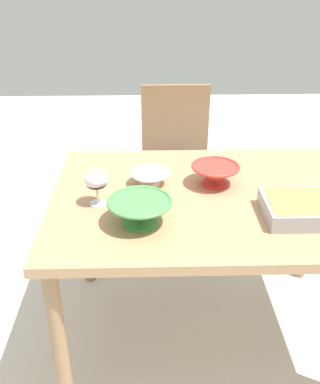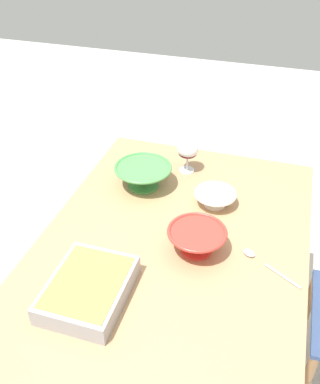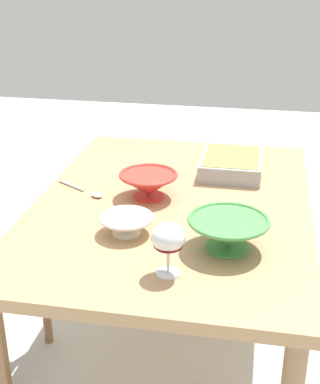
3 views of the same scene
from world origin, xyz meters
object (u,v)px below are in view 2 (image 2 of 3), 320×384
(serving_bowl, at_px, (143,175))
(dining_table, at_px, (172,258))
(serving_spoon, at_px, (259,260))
(casserole_dish, at_px, (88,288))
(wine_glass, at_px, (188,151))
(small_bowl, at_px, (215,197))
(mixing_bowl, at_px, (197,239))

(serving_bowl, bearing_deg, dining_table, -144.19)
(serving_spoon, bearing_deg, dining_table, 88.01)
(casserole_dish, relative_size, serving_bowl, 1.26)
(wine_glass, height_order, serving_bowl, wine_glass)
(wine_glass, relative_size, small_bowl, 0.90)
(casserole_dish, distance_m, serving_bowl, 0.60)
(wine_glass, height_order, casserole_dish, wine_glass)
(mixing_bowl, bearing_deg, wine_glass, 17.86)
(dining_table, distance_m, wine_glass, 0.49)
(wine_glass, distance_m, small_bowl, 0.27)
(serving_spoon, bearing_deg, small_bowl, 37.93)
(casserole_dish, relative_size, serving_spoon, 1.44)
(mixing_bowl, xyz_separation_m, serving_spoon, (0.01, -0.21, -0.04))
(casserole_dish, xyz_separation_m, serving_spoon, (0.30, -0.47, -0.03))
(serving_bowl, bearing_deg, wine_glass, -40.97)
(wine_glass, xyz_separation_m, mixing_bowl, (-0.47, -0.15, -0.05))
(dining_table, xyz_separation_m, serving_spoon, (-0.01, -0.30, 0.09))
(mixing_bowl, height_order, serving_bowl, serving_bowl)
(small_bowl, bearing_deg, casserole_dish, 154.10)
(dining_table, bearing_deg, serving_spoon, -91.99)
(wine_glass, height_order, serving_spoon, wine_glass)
(serving_bowl, xyz_separation_m, serving_spoon, (-0.30, -0.51, -0.05))
(mixing_bowl, bearing_deg, dining_table, 76.77)
(mixing_bowl, xyz_separation_m, serving_bowl, (0.31, 0.29, 0.00))
(wine_glass, relative_size, casserole_dish, 0.50)
(serving_bowl, height_order, serving_spoon, serving_bowl)
(dining_table, relative_size, serving_spoon, 6.35)
(dining_table, distance_m, serving_bowl, 0.38)
(serving_bowl, distance_m, serving_spoon, 0.59)
(wine_glass, height_order, mixing_bowl, wine_glass)
(casserole_dish, relative_size, small_bowl, 1.79)
(wine_glass, distance_m, mixing_bowl, 0.50)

